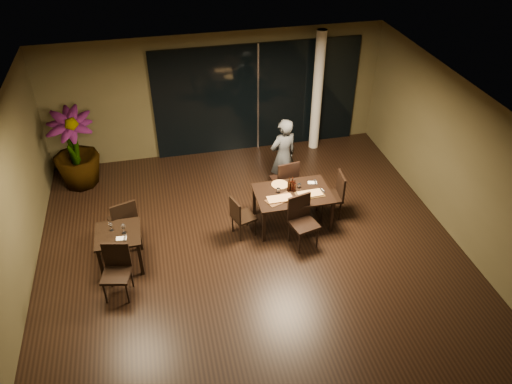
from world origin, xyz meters
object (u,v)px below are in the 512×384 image
Objects in this scene: chair_main_right at (334,193)px; chair_side_far at (124,220)px; bottle_c at (292,184)px; chair_main_near at (302,218)px; chair_main_far at (286,179)px; main_table at (293,196)px; chair_main_left at (240,215)px; chair_side_near at (117,268)px; potted_plant at (74,149)px; bottle_b at (295,186)px; bottle_a at (289,184)px; side_table at (119,239)px; diner at (283,156)px.

chair_side_far is (-4.21, 0.03, 0.02)m from chair_main_right.
chair_main_near is at bearing -89.56° from bottle_c.
chair_main_far is at bearing 73.99° from chair_main_near.
main_table is 1.71× the size of chair_main_left.
chair_side_near is 0.55× the size of potted_plant.
potted_plant is at bearing -109.70° from chair_main_right.
bottle_b is at bearing 31.51° from chair_side_near.
chair_main_left is 3.23× the size of bottle_b.
bottle_c is (0.00, 0.07, 0.23)m from main_table.
bottle_a reaches higher than chair_main_right.
bottle_c is at bearing 76.66° from chair_main_near.
chair_main_left is (-1.11, 0.45, -0.09)m from chair_main_near.
chair_main_far is at bearing -70.38° from chair_main_left.
chair_main_left is at bearing -79.49° from chair_main_right.
chair_main_far is 4.69m from potted_plant.
chair_side_far is 3.84× the size of bottle_b.
bottle_b is at bearing -28.52° from bottle_a.
bottle_b reaches higher than side_table.
chair_main_right is 0.92m from bottle_b.
bottle_c reaches higher than side_table.
chair_main_far reaches higher than chair_main_near.
bottle_b is at bearing 8.81° from side_table.
side_table is at bearing -78.08° from chair_main_right.
bottle_a is at bearing 70.59° from chair_main_far.
chair_side_near is at bearing -160.80° from bottle_b.
chair_main_left is 1.15m from bottle_a.
chair_side_far is at bearing 2.16° from chair_main_far.
bottle_b is (3.35, -0.05, 0.30)m from chair_side_far.
bottle_c reaches higher than chair_main_right.
bottle_b is 0.88× the size of bottle_c.
bottle_c is at bearing 88.09° from main_table.
chair_main_far is 1.09m from chair_main_right.
chair_side_far is 2.55m from potted_plant.
chair_main_left is (2.30, 0.34, -0.13)m from side_table.
chair_side_far is 3.42× the size of bottle_a.
chair_main_right is 0.55× the size of potted_plant.
bottle_a is at bearing 162.47° from chair_side_far.
side_table is 0.80× the size of chair_main_right.
side_table is at bearing -170.02° from bottle_a.
bottle_a is at bearing 165.01° from bottle_c.
chair_main_left is 0.87× the size of chair_main_right.
chair_main_near is 0.77m from bottle_a.
diner is (3.42, 1.09, 0.30)m from chair_side_far.
bottle_c is at bearing 32.25° from chair_side_near.
bottle_c is at bearing -86.82° from chair_main_right.
chair_side_far is 0.59× the size of diner.
side_table is 2.61× the size of bottle_a.
bottle_b reaches higher than chair_main_left.
side_table is 4.34m from chair_main_right.
bottle_c reaches higher than bottle_b.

